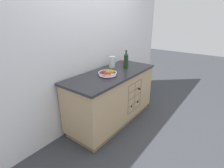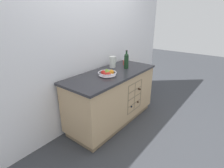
# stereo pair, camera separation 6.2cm
# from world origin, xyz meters

# --- Properties ---
(ground_plane) EXTENTS (14.00, 14.00, 0.00)m
(ground_plane) POSITION_xyz_m (0.00, 0.00, 0.00)
(ground_plane) COLOR #383A3F
(back_wall) EXTENTS (4.40, 0.06, 2.55)m
(back_wall) POSITION_xyz_m (0.00, 0.39, 1.27)
(back_wall) COLOR white
(back_wall) RESTS_ON ground_plane
(kitchen_island) EXTENTS (1.68, 0.71, 0.88)m
(kitchen_island) POSITION_xyz_m (0.00, -0.00, 0.45)
(kitchen_island) COLOR #8B7354
(kitchen_island) RESTS_ON ground_plane
(fruit_bowl) EXTENTS (0.28, 0.28, 0.08)m
(fruit_bowl) POSITION_xyz_m (-0.16, -0.03, 0.92)
(fruit_bowl) COLOR silver
(fruit_bowl) RESTS_ON kitchen_island
(white_pitcher) EXTENTS (0.17, 0.11, 0.19)m
(white_pitcher) POSITION_xyz_m (0.26, 0.19, 0.98)
(white_pitcher) COLOR silver
(white_pitcher) RESTS_ON kitchen_island
(ceramic_mug) EXTENTS (0.11, 0.08, 0.08)m
(ceramic_mug) POSITION_xyz_m (0.53, 0.11, 0.92)
(ceramic_mug) COLOR #B7473D
(ceramic_mug) RESTS_ON kitchen_island
(standing_wine_bottle) EXTENTS (0.08, 0.08, 0.31)m
(standing_wine_bottle) POSITION_xyz_m (0.34, -0.04, 1.02)
(standing_wine_bottle) COLOR #19381E
(standing_wine_bottle) RESTS_ON kitchen_island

